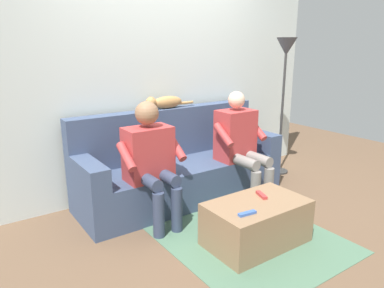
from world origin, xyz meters
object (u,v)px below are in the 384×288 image
object	(u,v)px
person_left_seated	(240,141)
remote_red	(261,195)
person_right_seated	(151,157)
couch	(179,168)
coffee_table	(256,223)
cat_on_backrest	(164,102)
remote_blue	(247,213)
floor_lamp	(285,64)

from	to	relation	value
person_left_seated	remote_red	xyz separation A→B (m)	(0.41, 0.73, -0.25)
person_right_seated	remote_red	bearing A→B (deg)	129.90
couch	person_left_seated	size ratio (longest dim) A/B	1.95
coffee_table	cat_on_backrest	size ratio (longest dim) A/B	1.42
remote_red	cat_on_backrest	bearing A→B (deg)	25.53
person_left_seated	remote_red	bearing A→B (deg)	60.98
person_right_seated	person_left_seated	bearing A→B (deg)	179.24
cat_on_backrest	person_left_seated	bearing A→B (deg)	133.78
coffee_table	remote_red	bearing A→B (deg)	-149.70
couch	coffee_table	world-z (taller)	couch
remote_blue	remote_red	xyz separation A→B (m)	(-0.33, -0.18, 0.00)
cat_on_backrest	remote_blue	world-z (taller)	cat_on_backrest
coffee_table	floor_lamp	bearing A→B (deg)	-143.44
cat_on_backrest	remote_red	bearing A→B (deg)	96.40
couch	person_right_seated	size ratio (longest dim) A/B	1.97
coffee_table	cat_on_backrest	world-z (taller)	cat_on_backrest
couch	cat_on_backrest	world-z (taller)	cat_on_backrest
cat_on_backrest	remote_red	distance (m)	1.46
person_right_seated	floor_lamp	xyz separation A→B (m)	(-1.98, -0.28, 0.74)
coffee_table	remote_blue	size ratio (longest dim) A/B	5.51
person_left_seated	floor_lamp	distance (m)	1.24
person_left_seated	remote_blue	world-z (taller)	person_left_seated
person_left_seated	cat_on_backrest	size ratio (longest dim) A/B	1.95
coffee_table	floor_lamp	world-z (taller)	floor_lamp
remote_blue	floor_lamp	xyz separation A→B (m)	(-1.69, -1.20, 0.99)
coffee_table	person_right_seated	distance (m)	1.06
remote_blue	remote_red	size ratio (longest dim) A/B	1.02
couch	floor_lamp	size ratio (longest dim) A/B	1.32
floor_lamp	couch	bearing A→B (deg)	-2.61
coffee_table	remote_blue	bearing A→B (deg)	27.88
person_right_seated	remote_blue	distance (m)	1.01
couch	floor_lamp	xyz separation A→B (m)	(-1.47, 0.07, 1.05)
floor_lamp	coffee_table	bearing A→B (deg)	36.56
couch	cat_on_backrest	size ratio (longest dim) A/B	3.80
person_right_seated	remote_red	world-z (taller)	person_right_seated
person_left_seated	person_right_seated	world-z (taller)	person_left_seated
floor_lamp	cat_on_backrest	bearing A→B (deg)	-10.85
person_right_seated	couch	bearing A→B (deg)	-146.36
couch	cat_on_backrest	bearing A→B (deg)	-80.19
coffee_table	remote_red	world-z (taller)	remote_red
cat_on_backrest	coffee_table	bearing A→B (deg)	91.59
person_left_seated	remote_red	size ratio (longest dim) A/B	7.72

